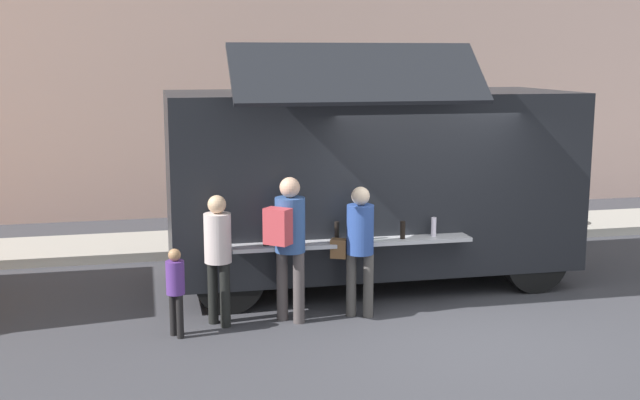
{
  "coord_description": "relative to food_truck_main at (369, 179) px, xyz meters",
  "views": [
    {
      "loc": [
        -3.62,
        -8.51,
        3.23
      ],
      "look_at": [
        -1.28,
        1.86,
        1.3
      ],
      "focal_mm": 44.6,
      "sensor_mm": 36.0,
      "label": 1
    }
  ],
  "objects": [
    {
      "name": "curb_strip",
      "position": [
        -4.0,
        2.62,
        -1.43
      ],
      "size": [
        28.0,
        1.6,
        0.15
      ],
      "primitive_type": "cube",
      "color": "#9E998E",
      "rests_on": "ground"
    },
    {
      "name": "child_near_queue",
      "position": [
        -2.83,
        -1.75,
        -0.87
      ],
      "size": [
        0.22,
        0.22,
        1.06
      ],
      "rotation": [
        0.0,
        0.0,
        0.56
      ],
      "color": "black",
      "rests_on": "ground"
    },
    {
      "name": "food_truck_main",
      "position": [
        0.0,
        0.0,
        0.0
      ],
      "size": [
        5.65,
        3.14,
        3.39
      ],
      "rotation": [
        0.0,
        0.0,
        -0.01
      ],
      "color": "black",
      "rests_on": "ground"
    },
    {
      "name": "ground_plane",
      "position": [
        0.47,
        -2.24,
        -1.5
      ],
      "size": [
        60.0,
        60.0,
        0.0
      ],
      "primitive_type": "plane",
      "color": "#38383D"
    },
    {
      "name": "customer_mid_with_backpack",
      "position": [
        -1.46,
        -1.53,
        -0.4
      ],
      "size": [
        0.55,
        0.57,
        1.8
      ],
      "rotation": [
        0.0,
        0.0,
        0.85
      ],
      "color": "#4C4443",
      "rests_on": "ground"
    },
    {
      "name": "customer_front_ordering",
      "position": [
        -0.56,
        -1.5,
        -0.52
      ],
      "size": [
        0.53,
        0.4,
        1.65
      ],
      "rotation": [
        0.0,
        0.0,
        1.1
      ],
      "color": "#4B4743",
      "rests_on": "ground"
    },
    {
      "name": "customer_rear_waiting",
      "position": [
        -2.3,
        -1.45,
        -0.54
      ],
      "size": [
        0.33,
        0.33,
        1.61
      ],
      "rotation": [
        0.0,
        0.0,
        0.67
      ],
      "color": "black",
      "rests_on": "ground"
    },
    {
      "name": "trash_bin",
      "position": [
        3.84,
        2.32,
        -1.03
      ],
      "size": [
        0.6,
        0.6,
        0.95
      ],
      "primitive_type": "cylinder",
      "color": "#2B6438",
      "rests_on": "ground"
    }
  ]
}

